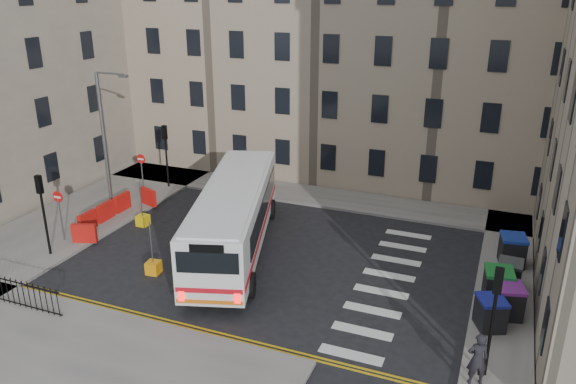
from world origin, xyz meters
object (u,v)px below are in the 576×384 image
Objects in this scene: bollard_yellow at (143,220)px; wheelie_bin_b at (508,300)px; bus at (234,214)px; pedestrian at (477,359)px; wheelie_bin_d at (509,275)px; wheelie_bin_e at (512,250)px; wheelie_bin_c at (498,285)px; wheelie_bin_a at (491,313)px; bollard_chevron at (153,268)px; streetlamp at (104,140)px.

wheelie_bin_b is at bearing -6.65° from bollard_yellow.
bus reaches higher than bollard_yellow.
bus is 21.19× the size of bollard_yellow.
wheelie_bin_d is at bearing -119.06° from pedestrian.
bus is at bearing -176.17° from wheelie_bin_e.
wheelie_bin_c is (-0.45, 1.00, 0.05)m from wheelie_bin_b.
bus is at bearing -49.42° from pedestrian.
wheelie_bin_a is (12.36, -2.56, -1.17)m from bus.
wheelie_bin_c is 1.37m from wheelie_bin_d.
pedestrian is (12.12, -6.18, -0.84)m from bus.
bollard_yellow is at bearing 167.46° from wheelie_bin_c.
wheelie_bin_d is at bearing -101.78° from wheelie_bin_e.
wheelie_bin_c is at bearing 12.00° from bollard_chevron.
wheelie_bin_a is 2.15m from wheelie_bin_c.
wheelie_bin_e is at bearing 91.29° from wheelie_bin_d.
pedestrian reaches higher than bollard_chevron.
wheelie_bin_e reaches higher than bollard_chevron.
wheelie_bin_d reaches higher than bollard_yellow.
wheelie_bin_e is (12.99, 3.35, -1.08)m from bus.
streetlamp is 6.31× the size of wheelie_bin_d.
wheelie_bin_b is (0.60, 1.15, 0.03)m from wheelie_bin_a.
bollard_yellow is at bearing 130.35° from bollard_chevron.
bus is 8.65× the size of wheelie_bin_c.
wheelie_bin_c is 0.99× the size of wheelie_bin_e.
streetlamp is at bearing 179.71° from wheelie_bin_d.
wheelie_bin_b reaches higher than bollard_yellow.
wheelie_bin_c is at bearing -6.20° from streetlamp.
wheelie_bin_d is (12.94, 0.88, -1.16)m from bus.
pedestrian is at bearing -20.90° from bollard_yellow.
wheelie_bin_b is 15.57m from bollard_chevron.
wheelie_bin_b is at bearing -86.93° from wheelie_bin_d.
bus is at bearing 144.53° from wheelie_bin_a.
bus is 8.72× the size of wheelie_bin_b.
bus is (9.19, -1.94, -2.38)m from streetlamp.
streetlamp is 9.69m from bus.
bollard_yellow is at bearing 154.85° from bus.
wheelie_bin_a is 2.44× the size of bollard_yellow.
pedestrian is at bearing -94.20° from wheelie_bin_d.
wheelie_bin_c is 18.76m from bollard_yellow.
streetlamp is 5.45× the size of wheelie_bin_e.
bollard_chevron is (3.75, -4.42, 0.00)m from bollard_yellow.
streetlamp is 5.54× the size of wheelie_bin_c.
wheelie_bin_b is 1.09m from wheelie_bin_c.
pedestrian reaches higher than wheelie_bin_a.
wheelie_bin_d is (22.13, -1.06, -3.54)m from streetlamp.
bollard_yellow is 5.80m from bollard_chevron.
wheelie_bin_b reaches higher than bollard_chevron.
wheelie_bin_a is 1.00× the size of wheelie_bin_c.
wheelie_bin_a is 0.75× the size of pedestrian.
wheelie_bin_a is 14.84m from bollard_chevron.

